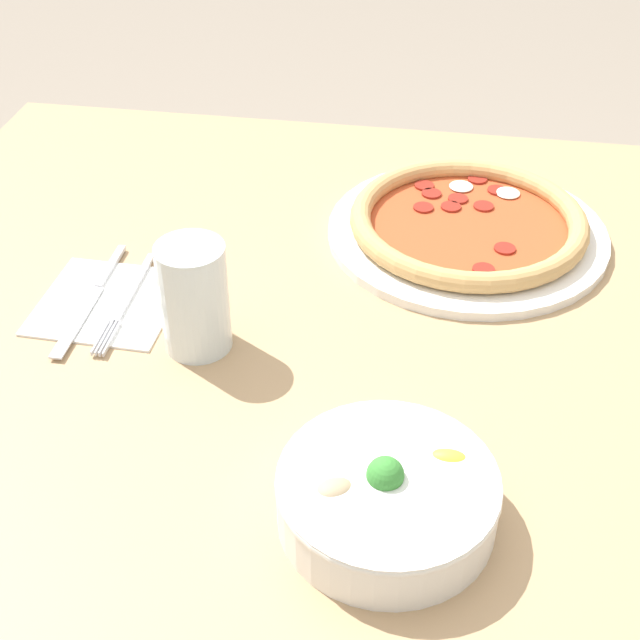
{
  "coord_description": "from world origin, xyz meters",
  "views": [
    {
      "loc": [
        -0.15,
        0.77,
        1.38
      ],
      "look_at": [
        -0.03,
        0.03,
        0.8
      ],
      "focal_mm": 50.0,
      "sensor_mm": 36.0,
      "label": 1
    }
  ],
  "objects_px": {
    "bowl": "(388,494)",
    "glass": "(194,298)",
    "fork": "(127,300)",
    "knife": "(94,293)",
    "pizza": "(468,225)"
  },
  "relations": [
    {
      "from": "bowl",
      "to": "glass",
      "type": "xyz_separation_m",
      "value": [
        0.22,
        -0.2,
        0.03
      ]
    },
    {
      "from": "bowl",
      "to": "glass",
      "type": "distance_m",
      "value": 0.3
    },
    {
      "from": "glass",
      "to": "bowl",
      "type": "bearing_deg",
      "value": 137.42
    },
    {
      "from": "fork",
      "to": "glass",
      "type": "relative_size",
      "value": 1.54
    },
    {
      "from": "fork",
      "to": "knife",
      "type": "distance_m",
      "value": 0.04
    },
    {
      "from": "bowl",
      "to": "pizza",
      "type": "bearing_deg",
      "value": -96.72
    },
    {
      "from": "bowl",
      "to": "glass",
      "type": "bearing_deg",
      "value": -42.58
    },
    {
      "from": "bowl",
      "to": "knife",
      "type": "distance_m",
      "value": 0.45
    },
    {
      "from": "bowl",
      "to": "fork",
      "type": "height_order",
      "value": "bowl"
    },
    {
      "from": "pizza",
      "to": "fork",
      "type": "xyz_separation_m",
      "value": [
        0.38,
        0.2,
        -0.01
      ]
    },
    {
      "from": "pizza",
      "to": "fork",
      "type": "distance_m",
      "value": 0.43
    },
    {
      "from": "pizza",
      "to": "bowl",
      "type": "bearing_deg",
      "value": 83.28
    },
    {
      "from": "pizza",
      "to": "bowl",
      "type": "relative_size",
      "value": 1.85
    },
    {
      "from": "knife",
      "to": "glass",
      "type": "height_order",
      "value": "glass"
    },
    {
      "from": "pizza",
      "to": "knife",
      "type": "relative_size",
      "value": 1.63
    }
  ]
}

